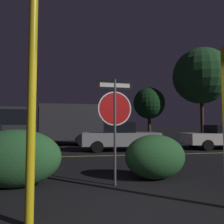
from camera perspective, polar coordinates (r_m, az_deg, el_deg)
ground_plane at (r=3.76m, az=7.96°, el=-25.25°), size 260.00×260.00×0.00m
road_center_stripe at (r=10.12m, az=-3.72°, el=-11.35°), size 32.44×0.12×0.01m
stop_sign at (r=5.16m, az=0.76°, el=0.58°), size 0.89×0.09×2.48m
yellow_pole_left at (r=3.32m, az=-20.25°, el=3.10°), size 0.12×0.12×3.53m
hedge_bush_1 at (r=5.48m, az=-23.79°, el=-10.98°), size 2.01×1.07×1.30m
hedge_bush_2 at (r=5.91m, az=11.17°, el=-11.38°), size 1.59×1.11×1.15m
passing_car_2 at (r=12.02m, az=2.20°, el=-6.48°), size 4.32×2.13×1.54m
passing_car_3 at (r=14.55m, az=27.08°, el=-5.76°), size 4.80×2.14×1.40m
delivery_truck at (r=15.76m, az=-15.73°, el=-2.64°), size 6.79×2.76×2.80m
tree_0 at (r=21.64m, az=9.66°, el=2.25°), size 3.07×3.07×5.07m
tree_1 at (r=22.72m, az=22.25°, el=8.70°), size 5.31×5.31×8.74m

